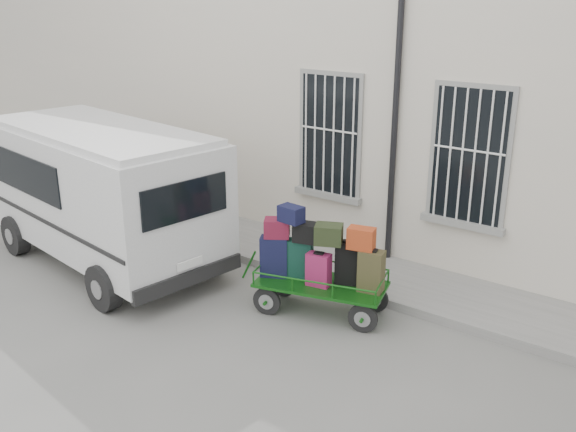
% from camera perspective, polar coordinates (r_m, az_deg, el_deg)
% --- Properties ---
extents(ground, '(80.00, 80.00, 0.00)m').
position_cam_1_polar(ground, '(10.35, -3.69, -8.26)').
color(ground, slate).
rests_on(ground, ground).
extents(building, '(24.00, 5.15, 6.00)m').
position_cam_1_polar(building, '(13.94, 11.01, 11.63)').
color(building, beige).
rests_on(building, ground).
extents(sidewalk, '(24.00, 1.70, 0.15)m').
position_cam_1_polar(sidewalk, '(11.91, 3.12, -3.99)').
color(sidewalk, slate).
rests_on(sidewalk, ground).
extents(luggage_cart, '(2.39, 1.40, 1.72)m').
position_cam_1_polar(luggage_cart, '(9.89, 2.77, -4.14)').
color(luggage_cart, black).
rests_on(luggage_cart, ground).
extents(van, '(5.32, 2.88, 2.56)m').
position_cam_1_polar(van, '(12.00, -16.16, 2.48)').
color(van, silver).
rests_on(van, ground).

